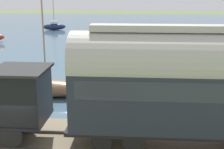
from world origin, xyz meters
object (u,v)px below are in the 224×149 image
object	(u,v)px
passenger_coach	(190,81)
rowboat_far_out	(119,108)
sailboat_navy	(54,26)
sailboat_brown	(46,87)

from	to	relation	value
passenger_coach	rowboat_far_out	distance (m)	6.37
sailboat_navy	sailboat_brown	xyz separation A→B (m)	(-34.93, -8.53, -0.05)
sailboat_navy	rowboat_far_out	xyz separation A→B (m)	(-37.44, -13.35, -0.38)
sailboat_brown	rowboat_far_out	xyz separation A→B (m)	(-2.51, -4.82, -0.34)
passenger_coach	sailboat_navy	size ratio (longest dim) A/B	1.32
sailboat_navy	rowboat_far_out	bearing A→B (deg)	-171.65
passenger_coach	rowboat_far_out	bearing A→B (deg)	31.22
sailboat_navy	sailboat_brown	distance (m)	35.96
passenger_coach	sailboat_brown	bearing A→B (deg)	46.61
sailboat_navy	passenger_coach	bearing A→B (deg)	-170.22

